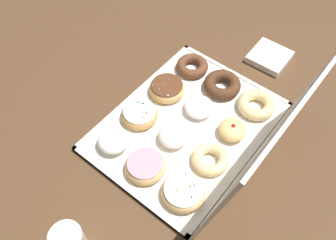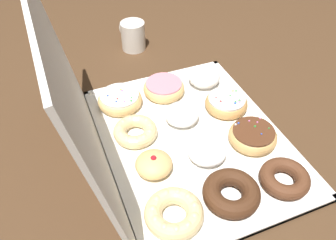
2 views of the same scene
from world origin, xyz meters
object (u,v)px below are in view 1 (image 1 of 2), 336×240
object	(u,v)px
sprinkle_donut_2	(140,114)
powdered_filled_donut_5	(199,107)
powdered_filled_donut_3	(113,141)
napkin_stack	(269,57)
pink_frosted_donut_7	(147,167)
jelly_filled_donut_9	(232,130)
sprinkle_donut_1	(167,88)
chocolate_cake_ring_donut_4	(222,85)
cruller_donut_8	(256,104)
donut_box	(187,126)
chocolate_cake_ring_donut_0	(192,66)
cruller_donut_10	(210,159)
sprinkle_donut_11	(183,192)
powdered_filled_donut_6	(173,135)

from	to	relation	value
sprinkle_donut_2	powdered_filled_donut_5	size ratio (longest dim) A/B	1.25
powdered_filled_donut_3	napkin_stack	bearing A→B (deg)	163.83
pink_frosted_donut_7	jelly_filled_donut_9	world-z (taller)	jelly_filled_donut_9
sprinkle_donut_1	chocolate_cake_ring_donut_4	distance (m)	0.18
sprinkle_donut_2	powdered_filled_donut_3	size ratio (longest dim) A/B	1.24
powdered_filled_donut_5	cruller_donut_8	world-z (taller)	powdered_filled_donut_5
donut_box	sprinkle_donut_2	xyz separation A→B (m)	(0.07, -0.13, 0.02)
chocolate_cake_ring_donut_0	powdered_filled_donut_3	world-z (taller)	powdered_filled_donut_3
chocolate_cake_ring_donut_4	cruller_donut_10	xyz separation A→B (m)	(0.25, 0.13, -0.00)
donut_box	sprinkle_donut_1	xyz separation A→B (m)	(-0.06, -0.13, 0.02)
cruller_donut_8	napkin_stack	size ratio (longest dim) A/B	0.94
sprinkle_donut_1	sprinkle_donut_11	distance (m)	0.36
cruller_donut_8	jelly_filled_donut_9	world-z (taller)	jelly_filled_donut_9
powdered_filled_donut_6	napkin_stack	bearing A→B (deg)	173.71
donut_box	powdered_filled_donut_3	size ratio (longest dim) A/B	6.02
chocolate_cake_ring_donut_4	chocolate_cake_ring_donut_0	bearing A→B (deg)	-93.64
donut_box	jelly_filled_donut_9	bearing A→B (deg)	115.63
powdered_filled_donut_6	sprinkle_donut_11	size ratio (longest dim) A/B	0.74
powdered_filled_donut_5	powdered_filled_donut_6	xyz separation A→B (m)	(0.13, 0.00, 0.00)
powdered_filled_donut_3	napkin_stack	distance (m)	0.63
powdered_filled_donut_5	jelly_filled_donut_9	distance (m)	0.13
powdered_filled_donut_6	pink_frosted_donut_7	size ratio (longest dim) A/B	0.76
jelly_filled_donut_9	sprinkle_donut_11	world-z (taller)	jelly_filled_donut_9
powdered_filled_donut_6	sprinkle_donut_11	xyz separation A→B (m)	(0.12, 0.13, -0.00)
sprinkle_donut_2	chocolate_cake_ring_donut_4	size ratio (longest dim) A/B	0.94
jelly_filled_donut_9	sprinkle_donut_11	size ratio (longest dim) A/B	0.70
napkin_stack	cruller_donut_8	bearing A→B (deg)	19.03
powdered_filled_donut_6	jelly_filled_donut_9	bearing A→B (deg)	135.26
sprinkle_donut_2	sprinkle_donut_11	xyz separation A→B (m)	(0.12, 0.26, 0.00)
sprinkle_donut_2	cruller_donut_8	world-z (taller)	sprinkle_donut_2
pink_frosted_donut_7	cruller_donut_8	size ratio (longest dim) A/B	0.98
powdered_filled_donut_3	jelly_filled_donut_9	bearing A→B (deg)	135.23
powdered_filled_donut_5	powdered_filled_donut_6	size ratio (longest dim) A/B	1.03
chocolate_cake_ring_donut_4	napkin_stack	world-z (taller)	chocolate_cake_ring_donut_4
donut_box	chocolate_cake_ring_donut_4	bearing A→B (deg)	-179.85
donut_box	chocolate_cake_ring_donut_0	world-z (taller)	chocolate_cake_ring_donut_0
napkin_stack	sprinkle_donut_1	bearing A→B (deg)	-27.25
powdered_filled_donut_6	chocolate_cake_ring_donut_4	bearing A→B (deg)	179.57
cruller_donut_8	cruller_donut_10	xyz separation A→B (m)	(0.25, -0.00, -0.00)
sprinkle_donut_1	sprinkle_donut_2	bearing A→B (deg)	-0.37
powdered_filled_donut_3	powdered_filled_donut_6	size ratio (longest dim) A/B	1.04
napkin_stack	chocolate_cake_ring_donut_4	bearing A→B (deg)	-12.80
powdered_filled_donut_5	powdered_filled_donut_3	bearing A→B (deg)	-24.90
chocolate_cake_ring_donut_0	pink_frosted_donut_7	distance (m)	0.41
sprinkle_donut_1	napkin_stack	bearing A→B (deg)	152.75
sprinkle_donut_2	sprinkle_donut_11	bearing A→B (deg)	65.20
pink_frosted_donut_7	napkin_stack	bearing A→B (deg)	175.65
sprinkle_donut_2	powdered_filled_donut_3	xyz separation A→B (m)	(0.12, 0.01, 0.00)
sprinkle_donut_2	powdered_filled_donut_6	world-z (taller)	powdered_filled_donut_6
sprinkle_donut_2	napkin_stack	world-z (taller)	sprinkle_donut_2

